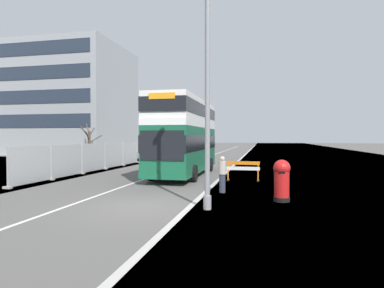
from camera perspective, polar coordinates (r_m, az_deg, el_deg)
ground at (r=12.27m, az=-6.09°, el=-11.19°), size 140.00×280.00×0.10m
double_decker_bus at (r=22.06m, az=-1.26°, el=1.50°), size 2.93×10.45×5.07m
lamppost_foreground at (r=11.63m, az=2.72°, el=7.44°), size 0.29×0.70×8.16m
red_pillar_postbox at (r=13.60m, az=15.47°, el=-5.87°), size 0.67×0.67×1.68m
roadworks_barrier at (r=19.44m, az=8.94°, el=-4.23°), size 1.95×0.48×1.16m
construction_site_fence at (r=25.62m, az=-16.82°, el=-2.32°), size 0.44×17.20×2.15m
car_oncoming_near at (r=37.91m, az=-3.61°, el=-1.13°), size 1.98×4.13×2.24m
car_receding_mid at (r=46.59m, az=-0.77°, el=-0.72°), size 1.91×4.01×2.18m
bare_tree_far_verge_near at (r=42.69m, az=-17.62°, el=0.43°), size 2.58×2.41×4.35m
bare_tree_far_verge_mid at (r=52.49m, az=-6.82°, el=0.91°), size 2.00×2.45×5.16m
bare_tree_far_verge_far at (r=63.64m, az=-5.71°, el=1.10°), size 2.50×2.44×5.29m
pedestrian_at_kerb at (r=15.24m, az=5.34°, el=-5.33°), size 0.34×0.34×1.70m
backdrop_office_block at (r=58.77m, az=-24.81°, el=6.71°), size 27.45×14.82×16.67m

